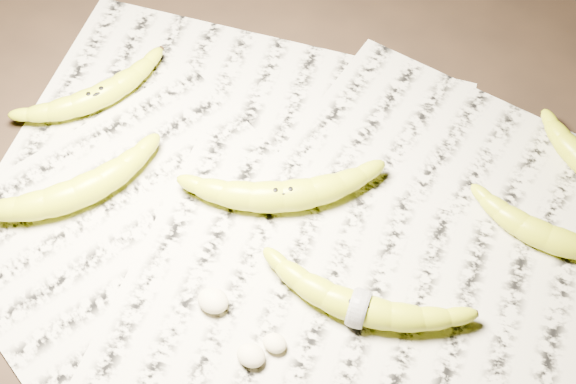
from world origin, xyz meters
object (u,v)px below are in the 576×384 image
at_px(banana_left_b, 75,192).
at_px(banana_center, 283,195).
at_px(banana_left_a, 96,96).
at_px(banana_taped, 359,307).
at_px(banana_upper_a, 549,236).

height_order(banana_left_b, banana_center, same).
height_order(banana_left_a, banana_left_b, banana_left_b).
distance_m(banana_left_a, banana_taped, 0.44).
height_order(banana_left_b, banana_upper_a, banana_left_b).
bearing_deg(banana_center, banana_taped, -64.87).
relative_size(banana_center, banana_taped, 1.00).
height_order(banana_center, banana_taped, banana_center).
xyz_separation_m(banana_left_b, banana_upper_a, (0.52, 0.19, -0.00)).
bearing_deg(banana_upper_a, banana_left_b, -159.90).
distance_m(banana_left_a, banana_center, 0.29).
xyz_separation_m(banana_left_a, banana_upper_a, (0.58, 0.06, 0.00)).
relative_size(banana_left_a, banana_center, 0.87).
distance_m(banana_center, banana_upper_a, 0.31).
relative_size(banana_center, banana_upper_a, 1.23).
bearing_deg(banana_upper_a, banana_center, -164.00).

